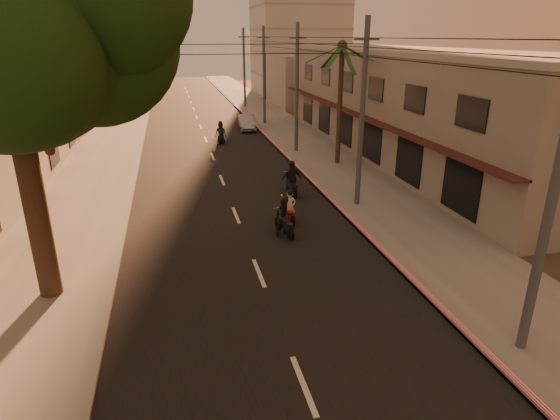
# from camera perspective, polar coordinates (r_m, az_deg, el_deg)

# --- Properties ---
(ground) EXTENTS (160.00, 160.00, 0.00)m
(ground) POSITION_cam_1_polar(r_m,az_deg,el_deg) (15.54, -1.20, -11.11)
(ground) COLOR #383023
(ground) RESTS_ON ground
(road) EXTENTS (10.00, 140.00, 0.02)m
(road) POSITION_cam_1_polar(r_m,az_deg,el_deg) (34.05, -8.22, 6.46)
(road) COLOR black
(road) RESTS_ON ground
(sidewalk_right) EXTENTS (5.00, 140.00, 0.12)m
(sidewalk_right) POSITION_cam_1_polar(r_m,az_deg,el_deg) (35.43, 4.02, 7.25)
(sidewalk_right) COLOR slate
(sidewalk_right) RESTS_ON ground
(sidewalk_left) EXTENTS (5.00, 140.00, 0.12)m
(sidewalk_left) POSITION_cam_1_polar(r_m,az_deg,el_deg) (34.28, -20.85, 5.50)
(sidewalk_left) COLOR slate
(sidewalk_left) RESTS_ON ground
(curb_stripe) EXTENTS (0.20, 60.00, 0.20)m
(curb_stripe) POSITION_cam_1_polar(r_m,az_deg,el_deg) (30.12, 2.41, 4.99)
(curb_stripe) COLOR red
(curb_stripe) RESTS_ON ground
(shophouse_row) EXTENTS (8.80, 34.20, 7.30)m
(shophouse_row) POSITION_cam_1_polar(r_m,az_deg,el_deg) (35.43, 15.43, 12.49)
(shophouse_row) COLOR gray
(shophouse_row) RESTS_ON ground
(broadleaf_tree) EXTENTS (9.60, 8.70, 12.10)m
(broadleaf_tree) POSITION_cam_1_polar(r_m,az_deg,el_deg) (15.61, -29.44, 19.28)
(broadleaf_tree) COLOR black
(broadleaf_tree) RESTS_ON ground
(palm_tree) EXTENTS (5.00, 5.00, 8.20)m
(palm_tree) POSITION_cam_1_polar(r_m,az_deg,el_deg) (30.88, 7.57, 18.48)
(palm_tree) COLOR black
(palm_tree) RESTS_ON ground
(utility_poles) EXTENTS (1.20, 48.26, 9.00)m
(utility_poles) POSITION_cam_1_polar(r_m,az_deg,el_deg) (34.17, 2.11, 17.78)
(utility_poles) COLOR #38383A
(utility_poles) RESTS_ON ground
(filler_right) EXTENTS (8.00, 14.00, 6.00)m
(filler_right) POSITION_cam_1_polar(r_m,az_deg,el_deg) (60.53, 3.09, 15.59)
(filler_right) COLOR gray
(filler_right) RESTS_ON ground
(filler_left_near) EXTENTS (8.00, 14.00, 4.40)m
(filler_left_near) POSITION_cam_1_polar(r_m,az_deg,el_deg) (48.67, -26.97, 11.32)
(filler_left_near) COLOR gray
(filler_left_near) RESTS_ON ground
(filler_left_far) EXTENTS (8.00, 14.00, 7.00)m
(filler_left_far) POSITION_cam_1_polar(r_m,az_deg,el_deg) (66.10, -23.72, 14.82)
(filler_left_far) COLOR gray
(filler_left_far) RESTS_ON ground
(scooter_red) EXTENTS (0.61, 1.62, 1.59)m
(scooter_red) POSITION_cam_1_polar(r_m,az_deg,el_deg) (21.51, 1.20, 0.23)
(scooter_red) COLOR black
(scooter_red) RESTS_ON ground
(scooter_mid_a) EXTENTS (1.07, 1.82, 1.80)m
(scooter_mid_a) POSITION_cam_1_polar(r_m,az_deg,el_deg) (20.04, 0.60, -0.94)
(scooter_mid_a) COLOR black
(scooter_mid_a) RESTS_ON ground
(scooter_mid_b) EXTENTS (1.08, 1.96, 1.93)m
(scooter_mid_b) POSITION_cam_1_polar(r_m,az_deg,el_deg) (25.22, 1.44, 3.70)
(scooter_mid_b) COLOR black
(scooter_mid_b) RESTS_ON ground
(scooter_far_a) EXTENTS (1.11, 1.82, 1.82)m
(scooter_far_a) POSITION_cam_1_polar(r_m,az_deg,el_deg) (38.10, -7.23, 9.26)
(scooter_far_a) COLOR black
(scooter_far_a) RESTS_ON ground
(parked_car) EXTENTS (2.06, 4.25, 1.33)m
(parked_car) POSITION_cam_1_polar(r_m,az_deg,el_deg) (43.79, -4.03, 10.61)
(parked_car) COLOR #95979C
(parked_car) RESTS_ON ground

